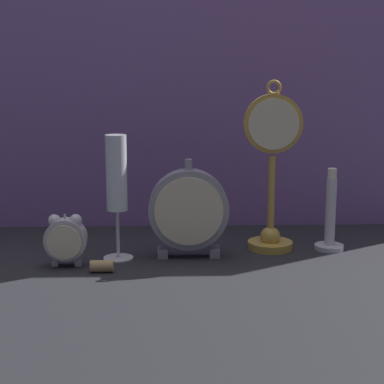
{
  "coord_description": "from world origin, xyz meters",
  "views": [
    {
      "loc": [
        -0.04,
        -1.14,
        0.37
      ],
      "look_at": [
        0.0,
        0.08,
        0.13
      ],
      "focal_mm": 60.0,
      "sensor_mm": 36.0,
      "label": 1
    }
  ],
  "objects": [
    {
      "name": "mantel_clock_silver",
      "position": [
        -0.01,
        0.07,
        0.09
      ],
      "size": [
        0.16,
        0.04,
        0.19
      ],
      "color": "gray",
      "rests_on": "ground_plane"
    },
    {
      "name": "ground_plane",
      "position": [
        0.0,
        0.0,
        0.0
      ],
      "size": [
        4.0,
        4.0,
        0.0
      ],
      "primitive_type": "plane",
      "color": "#232328"
    },
    {
      "name": "fabric_backdrop_drape",
      "position": [
        0.0,
        0.33,
        0.32
      ],
      "size": [
        1.37,
        0.01,
        0.64
      ],
      "primitive_type": "cube",
      "color": "#8460A8",
      "rests_on": "ground_plane"
    },
    {
      "name": "brass_candlestick",
      "position": [
        0.28,
        0.11,
        0.06
      ],
      "size": [
        0.06,
        0.06,
        0.17
      ],
      "color": "silver",
      "rests_on": "ground_plane"
    },
    {
      "name": "pocket_watch_on_stand",
      "position": [
        0.16,
        0.12,
        0.15
      ],
      "size": [
        0.12,
        0.09,
        0.34
      ],
      "color": "gold",
      "rests_on": "ground_plane"
    },
    {
      "name": "wine_cork",
      "position": [
        -0.17,
        -0.02,
        0.01
      ],
      "size": [
        0.04,
        0.02,
        0.02
      ],
      "primitive_type": "cylinder",
      "rotation": [
        0.0,
        1.57,
        0.0
      ],
      "color": "tan",
      "rests_on": "ground_plane"
    },
    {
      "name": "champagne_flute",
      "position": [
        -0.14,
        0.06,
        0.15
      ],
      "size": [
        0.06,
        0.06,
        0.24
      ],
      "color": "silver",
      "rests_on": "ground_plane"
    },
    {
      "name": "alarm_clock_twin_bell",
      "position": [
        -0.24,
        0.02,
        0.05
      ],
      "size": [
        0.08,
        0.03,
        0.1
      ],
      "color": "silver",
      "rests_on": "ground_plane"
    }
  ]
}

